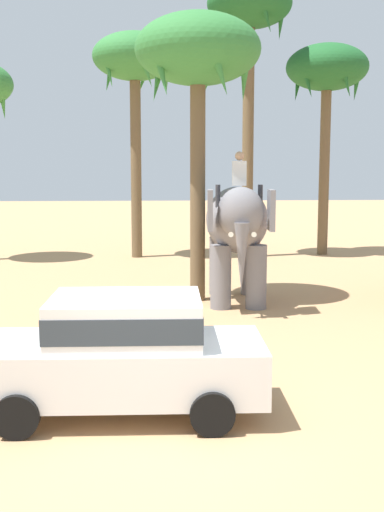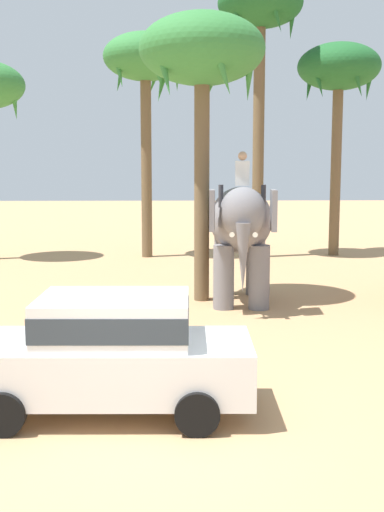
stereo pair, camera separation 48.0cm
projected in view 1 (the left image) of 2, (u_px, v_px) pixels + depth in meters
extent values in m
plane|color=tan|center=(159.00, 428.00, 8.78)|extent=(120.00, 120.00, 0.00)
cube|color=white|center=(119.00, 367.00, 9.24)|extent=(4.15, 1.81, 0.76)
cube|color=white|center=(126.00, 319.00, 9.15)|extent=(2.14, 1.62, 0.64)
cube|color=#2D3842|center=(126.00, 319.00, 9.15)|extent=(2.16, 1.64, 0.35)
cylinder|color=black|center=(17.00, 417.00, 8.40)|extent=(0.60, 0.20, 0.60)
cylinder|color=black|center=(42.00, 375.00, 10.09)|extent=(0.60, 0.20, 0.60)
cylinder|color=black|center=(212.00, 414.00, 8.50)|extent=(0.60, 0.20, 0.60)
cylinder|color=black|center=(205.00, 373.00, 10.18)|extent=(0.60, 0.20, 0.60)
ellipsoid|color=slate|center=(237.00, 220.00, 16.85)|extent=(1.84, 3.22, 1.70)
cylinder|color=slate|center=(256.00, 277.00, 16.11)|extent=(0.52, 0.52, 1.60)
cylinder|color=slate|center=(221.00, 277.00, 16.12)|extent=(0.52, 0.52, 1.60)
cylinder|color=slate|center=(250.00, 266.00, 17.95)|extent=(0.52, 0.52, 1.60)
cylinder|color=slate|center=(219.00, 266.00, 17.97)|extent=(0.52, 0.52, 1.60)
ellipsoid|color=slate|center=(241.00, 212.00, 15.20)|extent=(1.18, 1.08, 1.20)
cube|color=slate|center=(271.00, 210.00, 15.28)|extent=(0.18, 0.81, 0.96)
cube|color=slate|center=(210.00, 210.00, 15.30)|extent=(0.18, 0.81, 0.96)
cone|color=slate|center=(242.00, 257.00, 14.89)|extent=(0.39, 0.39, 1.60)
cone|color=beige|center=(253.00, 235.00, 14.87)|extent=(0.16, 0.57, 0.21)
cone|color=beige|center=(230.00, 235.00, 14.88)|extent=(0.16, 0.57, 0.21)
cube|color=white|center=(239.00, 173.00, 15.85)|extent=(0.36, 0.27, 0.60)
sphere|color=tan|center=(239.00, 156.00, 15.79)|extent=(0.22, 0.22, 0.22)
cylinder|color=#333338|center=(260.00, 196.00, 15.91)|extent=(0.12, 0.12, 0.55)
cylinder|color=#333338|center=(218.00, 196.00, 15.93)|extent=(0.12, 0.12, 0.55)
cylinder|color=brown|center=(198.00, 182.00, 16.85)|extent=(0.40, 0.40, 6.26)
ellipsoid|color=#337A38|center=(198.00, 49.00, 16.40)|extent=(3.20, 3.20, 1.80)
cone|color=#337A38|center=(245.00, 70.00, 16.54)|extent=(0.40, 0.92, 1.64)
cone|color=#337A38|center=(208.00, 76.00, 17.62)|extent=(0.91, 0.57, 1.67)
cone|color=#337A38|center=(159.00, 73.00, 17.10)|extent=(0.73, 0.83, 1.69)
cone|color=#337A38|center=(160.00, 65.00, 15.70)|extent=(0.73, 0.83, 1.69)
cone|color=#337A38|center=(217.00, 62.00, 15.36)|extent=(0.91, 0.57, 1.67)
cylinder|color=brown|center=(248.00, 136.00, 24.95)|extent=(0.43, 0.43, 9.38)
ellipsoid|color=#1E5B28|center=(250.00, 3.00, 24.28)|extent=(3.20, 3.20, 1.80)
cone|color=#1E5B28|center=(281.00, 18.00, 24.43)|extent=(0.40, 0.92, 1.64)
cone|color=#1E5B28|center=(254.00, 24.00, 25.50)|extent=(0.91, 0.57, 1.67)
cone|color=#1E5B28|center=(222.00, 21.00, 24.98)|extent=(0.73, 0.83, 1.69)
cone|color=#1E5B28|center=(226.00, 13.00, 23.59)|extent=(0.73, 0.83, 1.69)
cone|color=#1E5B28|center=(264.00, 10.00, 23.25)|extent=(0.91, 0.57, 1.67)
cylinder|color=brown|center=(324.00, 165.00, 25.80)|extent=(0.41, 0.41, 7.17)
ellipsoid|color=#1E5B28|center=(327.00, 67.00, 25.29)|extent=(3.20, 3.20, 1.80)
cone|color=#1E5B28|center=(357.00, 81.00, 25.43)|extent=(0.40, 0.92, 1.64)
cone|color=#1E5B28|center=(328.00, 84.00, 26.51)|extent=(0.91, 0.57, 1.67)
cone|color=#1E5B28|center=(298.00, 82.00, 25.99)|extent=(0.73, 0.83, 1.69)
cone|color=#1E5B28|center=(307.00, 78.00, 24.59)|extent=(0.73, 0.83, 1.69)
cone|color=#1E5B28|center=(345.00, 76.00, 24.25)|extent=(0.91, 0.57, 1.67)
cylinder|color=brown|center=(136.00, 161.00, 25.00)|extent=(0.41, 0.41, 7.45)
ellipsoid|color=#337A38|center=(135.00, 56.00, 24.47)|extent=(3.20, 3.20, 1.80)
cone|color=#337A38|center=(167.00, 70.00, 24.61)|extent=(0.40, 0.92, 1.64)
cone|color=#337A38|center=(145.00, 74.00, 25.69)|extent=(0.91, 0.57, 1.67)
cone|color=#337A38|center=(110.00, 72.00, 25.17)|extent=(0.73, 0.83, 1.69)
cone|color=#337A38|center=(108.00, 67.00, 23.78)|extent=(0.73, 0.83, 1.69)
cone|color=#337A38|center=(145.00, 65.00, 23.43)|extent=(0.91, 0.57, 1.67)
cone|color=#337A38|center=(3.00, 98.00, 23.90)|extent=(0.40, 0.92, 1.64)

